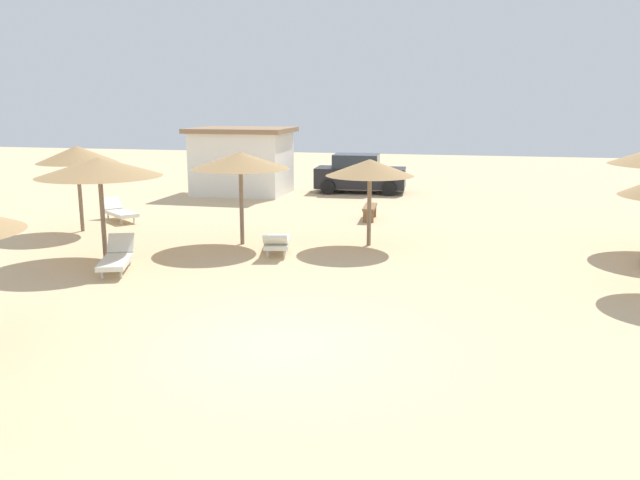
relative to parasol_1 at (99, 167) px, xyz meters
The scene contains 11 objects.
ground_plane 8.24m from the parasol_1, 37.87° to the right, with size 80.00×80.00×0.00m, color #D1B284.
parasol_1 is the anchor object (origin of this frame).
parasol_2 4.19m from the parasol_1, 130.24° to the left, with size 2.48×2.48×2.71m.
parasol_3 3.86m from the parasol_1, 41.07° to the left, with size 2.80×2.80×2.66m.
parasol_7 7.26m from the parasol_1, 25.95° to the left, with size 2.50×2.50×2.48m.
lounger_1 2.50m from the parasol_1, 47.57° to the right, with size 1.23×1.97×0.78m.
lounger_2 6.10m from the parasol_1, 116.11° to the left, with size 1.87×1.67×0.74m.
lounger_3 5.00m from the parasol_1, 21.50° to the left, with size 1.05×2.00×0.67m.
bench_0 9.60m from the parasol_1, 50.60° to the left, with size 0.49×1.52×0.49m.
parked_car 14.67m from the parasol_1, 72.09° to the left, with size 4.09×2.16×1.72m.
beach_cabana 12.41m from the parasol_1, 92.46° to the left, with size 4.32×3.39×2.90m.
Camera 1 is at (2.98, -10.14, 4.12)m, focal length 36.49 mm.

